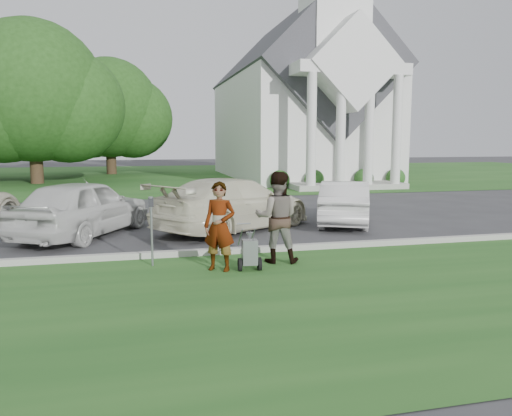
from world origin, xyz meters
name	(u,v)px	position (x,y,z in m)	size (l,w,h in m)	color
ground	(240,259)	(0.00, 0.00, 0.00)	(120.00, 120.00, 0.00)	#333335
grass_strip	(278,302)	(0.00, -3.00, 0.01)	(80.00, 7.00, 0.01)	#1F4D1A
church_lawn	(166,176)	(0.00, 27.00, 0.01)	(80.00, 30.00, 0.01)	#1F4D1A
curb	(235,251)	(0.00, 0.55, 0.07)	(80.00, 0.18, 0.15)	#9E9E93
church	(299,92)	(9.00, 23.11, 5.94)	(9.19, 19.00, 24.10)	white
tree_left	(32,98)	(-8.01, 21.99, 5.11)	(10.63, 8.40, 9.71)	#332316
tree_back	(109,113)	(-4.01, 29.99, 4.73)	(9.61, 7.60, 8.89)	#332316
striping_cart	(250,253)	(-0.01, -0.99, 0.37)	(0.48, 0.93, 0.85)	black
person_left	(220,227)	(-0.59, -0.85, 0.89)	(0.65, 0.43, 1.78)	#999999
person_right	(277,218)	(0.71, -0.45, 0.97)	(0.94, 0.73, 1.94)	#999999
parking_meter_near	(151,223)	(-1.89, -0.17, 0.92)	(0.11, 0.09, 1.46)	gray
car_b	(83,208)	(-3.59, 3.64, 0.79)	(1.87, 4.65, 1.58)	silver
car_c	(234,204)	(0.59, 3.65, 0.77)	(2.15, 5.28, 1.53)	beige
car_d	(345,202)	(4.17, 3.90, 0.67)	(1.43, 4.09, 1.35)	silver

